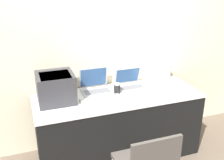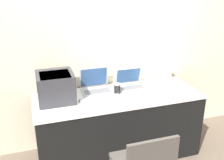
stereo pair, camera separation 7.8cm
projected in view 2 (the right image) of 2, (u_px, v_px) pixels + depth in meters
wall_back at (107, 42)px, 3.11m from camera, size 8.00×0.05×2.60m
table at (118, 125)px, 3.09m from camera, size 1.87×0.70×0.77m
printer at (56, 86)px, 2.76m from camera, size 0.38×0.37×0.31m
laptop_left at (96, 86)px, 3.05m from camera, size 0.34×0.29×0.26m
laptop_right at (131, 83)px, 3.15m from camera, size 0.32×0.27×0.22m
external_keyboard at (101, 99)px, 2.82m from camera, size 0.45×0.15×0.02m
coffee_cup at (117, 89)px, 2.97m from camera, size 0.08×0.08×0.12m
mouse at (128, 96)px, 2.90m from camera, size 0.07×0.06×0.03m
metal_pitcher at (168, 72)px, 3.34m from camera, size 0.11×0.11×0.26m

